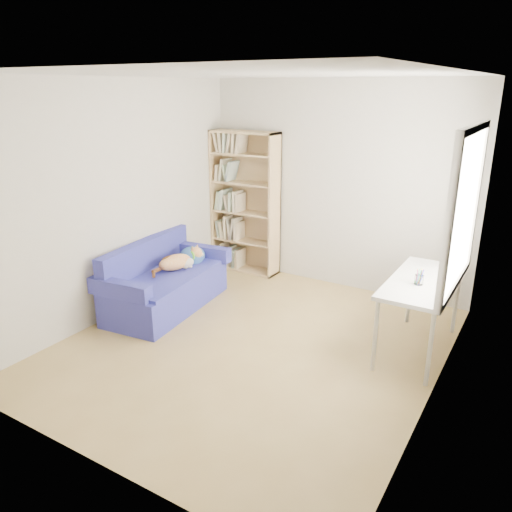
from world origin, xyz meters
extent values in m
plane|color=#A08248|center=(0.00, 0.00, 0.00)|extent=(4.00, 4.00, 0.00)
cube|color=silver|center=(0.00, 2.00, 1.30)|extent=(3.50, 0.04, 2.60)
cube|color=silver|center=(0.00, -2.00, 1.30)|extent=(3.50, 0.04, 2.60)
cube|color=silver|center=(-1.75, 0.00, 1.30)|extent=(0.04, 4.00, 2.60)
cube|color=silver|center=(1.75, 0.00, 1.30)|extent=(0.04, 4.00, 2.60)
cube|color=white|center=(0.00, 0.00, 2.60)|extent=(3.50, 4.00, 0.04)
cube|color=white|center=(1.75, 0.60, 1.50)|extent=(0.01, 1.20, 1.30)
cube|color=navy|center=(-1.35, 0.26, 0.20)|extent=(0.92, 1.66, 0.40)
cube|color=navy|center=(-1.66, 0.26, 0.59)|extent=(0.31, 1.60, 0.39)
cube|color=navy|center=(-1.35, 0.98, 0.49)|extent=(0.76, 0.22, 0.18)
cube|color=navy|center=(-1.35, -0.47, 0.49)|extent=(0.76, 0.22, 0.18)
cube|color=navy|center=(-1.33, 0.26, 0.42)|extent=(0.89, 1.53, 0.04)
ellipsoid|color=#325FA1|center=(-1.33, 0.73, 0.51)|extent=(0.30, 0.33, 0.23)
ellipsoid|color=#C55F16|center=(-1.33, 0.41, 0.53)|extent=(0.32, 0.48, 0.18)
ellipsoid|color=silver|center=(-1.27, 0.53, 0.50)|extent=(0.17, 0.21, 0.11)
ellipsoid|color=#331C0E|center=(-1.37, 0.36, 0.57)|extent=(0.18, 0.24, 0.09)
sphere|color=#C55F16|center=(-1.31, 0.72, 0.57)|extent=(0.16, 0.16, 0.16)
cone|color=#C55F16|center=(-1.33, 0.76, 0.64)|extent=(0.07, 0.07, 0.08)
cone|color=#C55F16|center=(-1.33, 0.68, 0.64)|extent=(0.07, 0.08, 0.08)
cylinder|color=#56C627|center=(-1.32, 0.64, 0.55)|extent=(0.13, 0.06, 0.12)
cylinder|color=#331C0E|center=(-1.36, 0.16, 0.49)|extent=(0.07, 0.17, 0.06)
cube|color=tan|center=(-1.73, 1.83, 0.97)|extent=(0.03, 0.30, 1.94)
cube|color=tan|center=(-0.78, 1.83, 0.97)|extent=(0.03, 0.30, 1.94)
cube|color=tan|center=(-1.25, 1.83, 1.93)|extent=(0.97, 0.30, 0.03)
cube|color=tan|center=(-1.25, 1.83, 0.01)|extent=(0.97, 0.30, 0.03)
cube|color=tan|center=(-1.25, 1.97, 0.97)|extent=(0.97, 0.02, 1.94)
cube|color=silver|center=(1.44, 0.76, 0.73)|extent=(0.58, 1.27, 0.04)
cylinder|color=silver|center=(1.68, 1.34, 0.35)|extent=(0.04, 0.04, 0.71)
cylinder|color=silver|center=(1.68, 0.17, 0.35)|extent=(0.04, 0.04, 0.71)
cylinder|color=silver|center=(1.20, 1.34, 0.35)|extent=(0.04, 0.04, 0.71)
cylinder|color=silver|center=(1.20, 0.17, 0.35)|extent=(0.04, 0.04, 0.71)
cylinder|color=white|center=(1.43, 0.62, 0.80)|extent=(0.08, 0.08, 0.09)
camera|label=1|loc=(2.37, -3.85, 2.50)|focal=35.00mm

